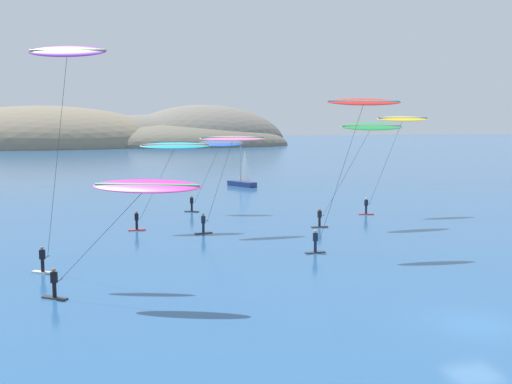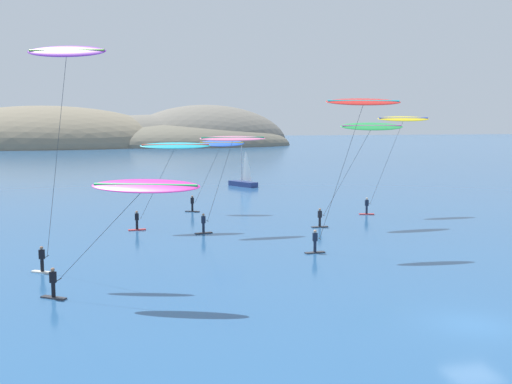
% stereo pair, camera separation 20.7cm
% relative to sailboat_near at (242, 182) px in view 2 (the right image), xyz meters
% --- Properties ---
extents(ground_plane, '(600.00, 600.00, 0.00)m').
position_rel_sailboat_near_xyz_m(ground_plane, '(-0.86, -62.46, -0.64)').
color(ground_plane, '#285689').
extents(headland_island, '(127.55, 54.47, 28.01)m').
position_rel_sailboat_near_xyz_m(headland_island, '(-14.43, 134.65, -0.64)').
color(headland_island, slate).
rests_on(headland_island, ground).
extents(sailboat_near, '(3.88, 5.59, 5.70)m').
position_rel_sailboat_near_xyz_m(sailboat_near, '(0.00, 0.00, 0.00)').
color(sailboat_near, navy).
rests_on(sailboat_near, ground).
extents(kitesurfer_cyan, '(7.29, 1.78, 7.67)m').
position_rel_sailboat_near_xyz_m(kitesurfer_cyan, '(-12.50, -33.21, 6.24)').
color(kitesurfer_cyan, red).
rests_on(kitesurfer_cyan, ground).
extents(kitesurfer_blue, '(6.20, 2.40, 7.51)m').
position_rel_sailboat_near_xyz_m(kitesurfer_blue, '(-6.98, -23.80, 5.91)').
color(kitesurfer_blue, '#2D2D33').
rests_on(kitesurfer_blue, ground).
extents(kitesurfer_green, '(8.84, 2.10, 9.38)m').
position_rel_sailboat_near_xyz_m(kitesurfer_green, '(4.99, -34.62, 7.83)').
color(kitesurfer_green, '#2D2D33').
rests_on(kitesurfer_green, ground).
extents(kitesurfer_magenta, '(8.70, 4.04, 6.62)m').
position_rel_sailboat_near_xyz_m(kitesurfer_magenta, '(-16.19, -55.17, 5.20)').
color(kitesurfer_magenta, '#2D2D33').
rests_on(kitesurfer_magenta, ground).
extents(kitesurfer_yellow, '(7.41, 1.56, 9.95)m').
position_rel_sailboat_near_xyz_m(kitesurfer_yellow, '(10.84, -28.65, 8.32)').
color(kitesurfer_yellow, red).
rests_on(kitesurfer_yellow, ground).
extents(kitesurfer_red, '(7.06, 1.61, 11.23)m').
position_rel_sailboat_near_xyz_m(kitesurfer_red, '(-0.18, -45.49, 9.44)').
color(kitesurfer_red, '#2D2D33').
rests_on(kitesurfer_red, ground).
extents(kitesurfer_pink, '(6.26, 1.59, 8.28)m').
position_rel_sailboat_near_xyz_m(kitesurfer_pink, '(-7.85, -35.67, 6.77)').
color(kitesurfer_pink, '#2D2D33').
rests_on(kitesurfer_pink, ground).
extents(kitesurfer_purple, '(5.23, 2.39, 14.24)m').
position_rel_sailboat_near_xyz_m(kitesurfer_purple, '(-20.27, -47.81, 11.84)').
color(kitesurfer_purple, silver).
rests_on(kitesurfer_purple, ground).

